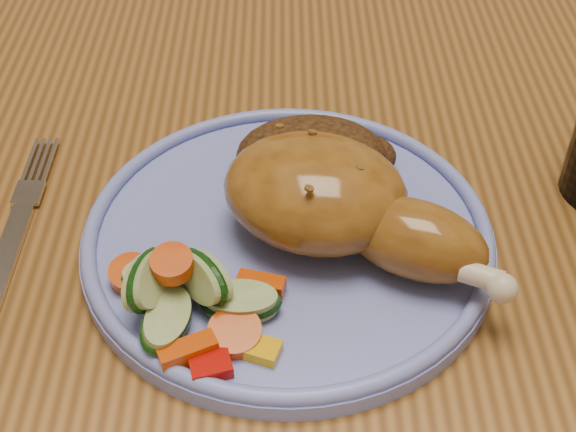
{
  "coord_description": "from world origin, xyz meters",
  "views": [
    {
      "loc": [
        -0.02,
        -0.52,
        1.12
      ],
      "look_at": [
        -0.02,
        -0.15,
        0.78
      ],
      "focal_mm": 50.0,
      "sensor_mm": 36.0,
      "label": 1
    }
  ],
  "objects_px": {
    "dining_table": "(309,194)",
    "chair_far": "(297,14)",
    "fork": "(13,238)",
    "plate": "(288,240)"
  },
  "relations": [
    {
      "from": "dining_table",
      "to": "chair_far",
      "type": "relative_size",
      "value": 1.54
    },
    {
      "from": "chair_far",
      "to": "fork",
      "type": "bearing_deg",
      "value": -104.63
    },
    {
      "from": "plate",
      "to": "fork",
      "type": "distance_m",
      "value": 0.18
    },
    {
      "from": "fork",
      "to": "chair_far",
      "type": "bearing_deg",
      "value": 75.37
    },
    {
      "from": "dining_table",
      "to": "chair_far",
      "type": "height_order",
      "value": "chair_far"
    },
    {
      "from": "plate",
      "to": "fork",
      "type": "height_order",
      "value": "plate"
    },
    {
      "from": "plate",
      "to": "chair_far",
      "type": "bearing_deg",
      "value": 88.6
    },
    {
      "from": "plate",
      "to": "fork",
      "type": "relative_size",
      "value": 1.55
    },
    {
      "from": "chair_far",
      "to": "plate",
      "type": "height_order",
      "value": "chair_far"
    },
    {
      "from": "plate",
      "to": "dining_table",
      "type": "bearing_deg",
      "value": 82.65
    }
  ]
}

